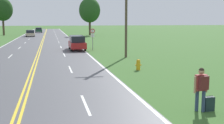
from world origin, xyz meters
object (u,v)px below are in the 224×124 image
object	(u,v)px
hitchhiker_person	(201,85)
traffic_sign	(93,34)
tree_behind_sign	(90,10)
suitcase	(209,104)
car_dark_green_hatchback_receding	(39,30)
car_red_van_mid_near	(77,42)
car_champagne_sedan_mid_far	(30,33)
tree_left_verge	(2,10)
fire_hydrant	(138,64)

from	to	relation	value
hitchhiker_person	traffic_sign	size ratio (longest dim) A/B	0.67
hitchhiker_person	tree_behind_sign	world-z (taller)	tree_behind_sign
traffic_sign	suitcase	bearing A→B (deg)	-87.41
tree_behind_sign	car_dark_green_hatchback_receding	world-z (taller)	tree_behind_sign
car_red_van_mid_near	car_champagne_sedan_mid_far	bearing A→B (deg)	-166.89
hitchhiker_person	tree_left_verge	xyz separation A→B (m)	(-16.70, 62.83, 5.11)
car_champagne_sedan_mid_far	hitchhiker_person	bearing A→B (deg)	-172.51
tree_behind_sign	car_dark_green_hatchback_receding	bearing A→B (deg)	125.64
hitchhiker_person	car_red_van_mid_near	distance (m)	24.89
fire_hydrant	car_red_van_mid_near	bearing A→B (deg)	101.34
tree_left_verge	car_champagne_sedan_mid_far	world-z (taller)	tree_left_verge
traffic_sign	car_dark_green_hatchback_receding	distance (m)	53.65
car_champagne_sedan_mid_far	suitcase	bearing A→B (deg)	-172.13
tree_left_verge	car_champagne_sedan_mid_far	xyz separation A→B (m)	(6.63, -6.46, -5.44)
fire_hydrant	car_red_van_mid_near	world-z (taller)	car_red_van_mid_near
suitcase	tree_behind_sign	world-z (taller)	tree_behind_sign
car_red_van_mid_near	car_champagne_sedan_mid_far	xyz separation A→B (m)	(-7.54, 31.61, -0.17)
fire_hydrant	car_dark_green_hatchback_receding	distance (m)	68.02
tree_behind_sign	hitchhiker_person	bearing A→B (deg)	-93.75
suitcase	car_champagne_sedan_mid_far	bearing A→B (deg)	7.68
traffic_sign	tree_left_verge	xyz separation A→B (m)	(-16.01, 38.83, 4.19)
fire_hydrant	tree_left_verge	bearing A→B (deg)	107.92
fire_hydrant	car_champagne_sedan_mid_far	distance (m)	47.92
hitchhiker_person	fire_hydrant	world-z (taller)	hitchhiker_person
fire_hydrant	tree_left_verge	world-z (taller)	tree_left_verge
fire_hydrant	car_champagne_sedan_mid_far	world-z (taller)	car_champagne_sedan_mid_far
hitchhiker_person	car_dark_green_hatchback_receding	bearing A→B (deg)	3.84
hitchhiker_person	car_red_van_mid_near	bearing A→B (deg)	3.00
suitcase	tree_left_verge	distance (m)	65.38
car_champagne_sedan_mid_far	traffic_sign	bearing A→B (deg)	-166.48
hitchhiker_person	fire_hydrant	bearing A→B (deg)	-5.81
tree_left_verge	car_dark_green_hatchback_receding	xyz separation A→B (m)	(7.69, 14.16, -5.39)
tree_left_verge	car_red_van_mid_near	size ratio (longest dim) A/B	1.87
suitcase	fire_hydrant	world-z (taller)	fire_hydrant
traffic_sign	tree_behind_sign	xyz separation A→B (m)	(4.56, 35.03, 4.04)
traffic_sign	car_dark_green_hatchback_receding	bearing A→B (deg)	98.91
suitcase	tree_left_verge	bearing A→B (deg)	12.38
tree_left_verge	car_champagne_sedan_mid_far	distance (m)	10.74
traffic_sign	car_dark_green_hatchback_receding	xyz separation A→B (m)	(-8.31, 52.98, -1.19)
fire_hydrant	tree_behind_sign	bearing A→B (deg)	86.10
car_red_van_mid_near	hitchhiker_person	bearing A→B (deg)	5.53
tree_left_verge	car_champagne_sedan_mid_far	size ratio (longest dim) A/B	2.15
hitchhiker_person	car_red_van_mid_near	size ratio (longest dim) A/B	0.37
car_dark_green_hatchback_receding	tree_behind_sign	bearing A→B (deg)	-147.13
car_dark_green_hatchback_receding	suitcase	bearing A→B (deg)	-175.82
car_champagne_sedan_mid_far	car_dark_green_hatchback_receding	distance (m)	20.65
suitcase	car_red_van_mid_near	xyz separation A→B (m)	(-2.92, 24.76, 0.63)
suitcase	tree_behind_sign	bearing A→B (deg)	-6.21
hitchhiker_person	tree_left_verge	distance (m)	65.21
traffic_sign	tree_left_verge	bearing A→B (deg)	112.40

